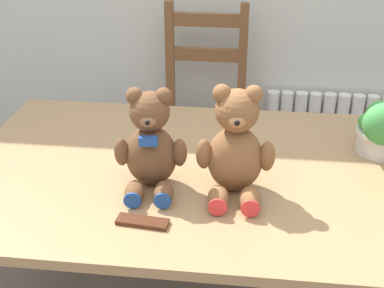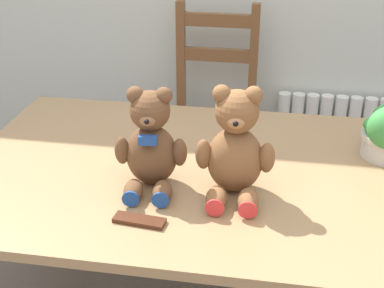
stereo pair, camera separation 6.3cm
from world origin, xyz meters
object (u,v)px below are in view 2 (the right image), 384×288
at_px(teddy_bear_left, 151,145).
at_px(chocolate_bar, 139,220).
at_px(wooden_chair_behind, 212,120).
at_px(teddy_bear_right, 235,149).

height_order(teddy_bear_left, chocolate_bar, teddy_bear_left).
xyz_separation_m(wooden_chair_behind, chocolate_bar, (-0.04, -1.18, 0.24)).
distance_m(wooden_chair_behind, teddy_bear_right, 1.07).
bearing_deg(chocolate_bar, teddy_bear_left, 93.46).
bearing_deg(teddy_bear_left, chocolate_bar, 88.07).
height_order(wooden_chair_behind, teddy_bear_left, same).
xyz_separation_m(teddy_bear_left, teddy_bear_right, (0.24, -0.00, 0.01)).
height_order(teddy_bear_right, chocolate_bar, teddy_bear_right).
height_order(wooden_chair_behind, chocolate_bar, wooden_chair_behind).
relative_size(wooden_chair_behind, teddy_bear_left, 3.34).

